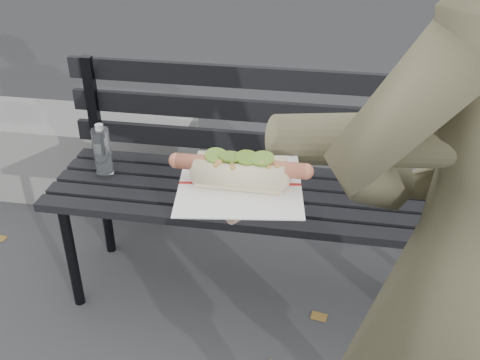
{
  "coord_description": "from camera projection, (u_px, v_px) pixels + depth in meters",
  "views": [
    {
      "loc": [
        0.2,
        -0.77,
        1.54
      ],
      "look_at": [
        0.08,
        -0.03,
        1.1
      ],
      "focal_mm": 42.0,
      "sensor_mm": 36.0,
      "label": 1
    }
  ],
  "objects": [
    {
      "name": "held_hotdog",
      "position": [
        375.0,
        150.0,
        0.88
      ],
      "size": [
        0.64,
        0.32,
        0.2
      ],
      "color": "brown"
    },
    {
      "name": "park_bench",
      "position": [
        255.0,
        171.0,
        2.05
      ],
      "size": [
        1.5,
        0.44,
        0.88
      ],
      "color": "black",
      "rests_on": "ground"
    },
    {
      "name": "concrete_block",
      "position": [
        76.0,
        154.0,
        2.86
      ],
      "size": [
        1.2,
        0.4,
        0.4
      ],
      "primitive_type": "cube",
      "color": "slate",
      "rests_on": "ground"
    },
    {
      "name": "person",
      "position": [
        480.0,
        280.0,
        1.02
      ],
      "size": [
        0.74,
        0.61,
        1.73
      ],
      "primitive_type": "imported",
      "rotation": [
        0.0,
        0.0,
        3.5
      ],
      "color": "brown",
      "rests_on": "ground"
    }
  ]
}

